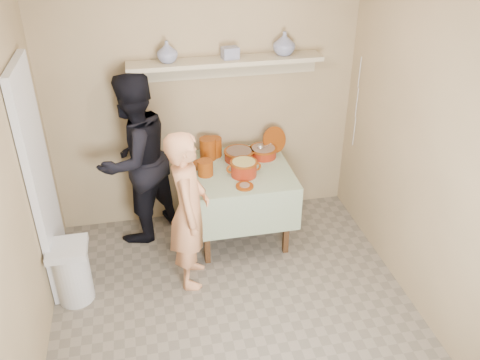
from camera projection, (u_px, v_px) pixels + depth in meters
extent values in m
plane|color=#746A5B|center=(241.00, 330.00, 4.08)|extent=(3.50, 3.50, 0.00)
cube|color=silver|center=(41.00, 183.00, 4.12)|extent=(0.06, 0.70, 2.00)
cylinder|color=#6C2A09|center=(208.00, 149.00, 4.94)|extent=(0.16, 0.16, 0.22)
cylinder|color=#6C2A09|center=(214.00, 147.00, 5.00)|extent=(0.16, 0.16, 0.19)
cylinder|color=#6C2A09|center=(205.00, 168.00, 4.68)|extent=(0.15, 0.15, 0.15)
cylinder|color=#6C2A09|center=(201.00, 165.00, 4.83)|extent=(0.16, 0.16, 0.05)
cylinder|color=#6C2A09|center=(274.00, 140.00, 5.08)|extent=(0.29, 0.21, 0.26)
imported|color=navy|center=(284.00, 43.00, 4.67)|extent=(0.23, 0.23, 0.21)
imported|color=navy|center=(167.00, 52.00, 4.48)|extent=(0.21, 0.21, 0.19)
cube|color=navy|center=(230.00, 53.00, 4.60)|extent=(0.16, 0.13, 0.11)
imported|color=tan|center=(189.00, 211.00, 4.26)|extent=(0.43, 0.58, 1.45)
imported|color=black|center=(135.00, 159.00, 4.80)|extent=(1.04, 1.03, 1.69)
cube|color=tan|center=(204.00, 99.00, 4.91)|extent=(3.00, 0.02, 2.60)
cube|color=tan|center=(4.00, 219.00, 3.15)|extent=(0.02, 3.50, 2.60)
cube|color=tan|center=(444.00, 170.00, 3.69)|extent=(0.02, 3.50, 2.60)
cube|color=#4C2D16|center=(207.00, 231.00, 4.64)|extent=(0.05, 0.05, 0.71)
cube|color=#4C2D16|center=(287.00, 221.00, 4.77)|extent=(0.05, 0.05, 0.71)
cube|color=#4C2D16|center=(196.00, 189.00, 5.28)|extent=(0.05, 0.05, 0.71)
cube|color=#4C2D16|center=(267.00, 181.00, 5.41)|extent=(0.05, 0.05, 0.71)
cube|color=#4C2D16|center=(239.00, 171.00, 4.83)|extent=(0.90, 0.90, 0.04)
cube|color=#2C591E|center=(239.00, 169.00, 4.82)|extent=(0.96, 0.96, 0.01)
cube|color=#2C591E|center=(250.00, 216.00, 4.52)|extent=(0.96, 0.01, 0.44)
cube|color=#2C591E|center=(230.00, 165.00, 5.34)|extent=(0.96, 0.01, 0.44)
cube|color=#2C591E|center=(190.00, 194.00, 4.85)|extent=(0.01, 0.96, 0.44)
cube|color=#2C591E|center=(286.00, 183.00, 5.01)|extent=(0.01, 0.96, 0.44)
cylinder|color=#721103|center=(239.00, 155.00, 4.95)|extent=(0.28, 0.28, 0.09)
cylinder|color=#6C2A09|center=(239.00, 151.00, 4.93)|extent=(0.30, 0.30, 0.01)
cylinder|color=brown|center=(239.00, 153.00, 4.94)|extent=(0.25, 0.25, 0.05)
cylinder|color=#721103|center=(263.00, 152.00, 5.00)|extent=(0.26, 0.26, 0.09)
cylinder|color=#6C2A09|center=(263.00, 149.00, 4.98)|extent=(0.28, 0.28, 0.01)
cylinder|color=#8C6B54|center=(263.00, 150.00, 4.99)|extent=(0.23, 0.23, 0.05)
cylinder|color=silver|center=(268.00, 146.00, 4.83)|extent=(0.01, 0.22, 0.16)
sphere|color=silver|center=(260.00, 148.00, 4.96)|extent=(0.07, 0.07, 0.07)
cylinder|color=#721103|center=(244.00, 169.00, 4.67)|extent=(0.24, 0.24, 0.14)
cylinder|color=#6C2A09|center=(244.00, 162.00, 4.64)|extent=(0.25, 0.25, 0.01)
cylinder|color=tan|center=(244.00, 164.00, 4.65)|extent=(0.21, 0.21, 0.05)
torus|color=#6C2A09|center=(231.00, 169.00, 4.65)|extent=(0.09, 0.02, 0.09)
torus|color=#6C2A09|center=(256.00, 167.00, 4.69)|extent=(0.09, 0.02, 0.09)
cylinder|color=#6C2A09|center=(245.00, 186.00, 4.52)|extent=(0.16, 0.16, 0.02)
cylinder|color=#8C6B54|center=(245.00, 185.00, 4.51)|extent=(0.09, 0.09, 0.01)
cube|color=tan|center=(226.00, 61.00, 4.62)|extent=(1.80, 0.25, 0.04)
cube|color=tan|center=(224.00, 68.00, 4.77)|extent=(1.80, 0.02, 0.18)
cylinder|color=silver|center=(73.00, 275.00, 4.27)|extent=(0.30, 0.30, 0.50)
cube|color=silver|center=(67.00, 249.00, 4.13)|extent=(0.32, 0.32, 0.06)
cylinder|color=silver|center=(360.00, 72.00, 4.82)|extent=(0.01, 0.01, 0.30)
cylinder|color=silver|center=(357.00, 103.00, 4.95)|extent=(0.01, 0.01, 0.30)
cylinder|color=silver|center=(354.00, 131.00, 5.09)|extent=(0.01, 0.01, 0.30)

